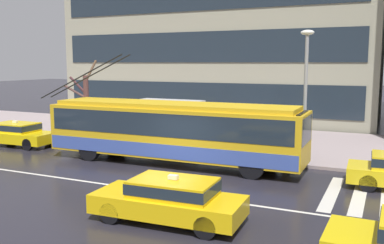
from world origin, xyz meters
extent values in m
plane|color=#222029|center=(0.00, 0.00, 0.00)|extent=(160.00, 160.00, 0.00)
cube|color=gray|center=(0.00, 9.52, 0.07)|extent=(80.00, 10.00, 0.14)
cube|color=beige|center=(6.08, 1.26, 0.00)|extent=(0.44, 4.40, 0.01)
cube|color=beige|center=(6.98, 1.26, 0.00)|extent=(0.44, 4.40, 0.01)
cube|color=silver|center=(0.00, -1.20, 0.00)|extent=(72.00, 0.14, 0.01)
cube|color=gold|center=(-1.12, 2.92, 1.50)|extent=(11.95, 2.60, 2.16)
cube|color=gold|center=(-1.12, 2.92, 2.68)|extent=(11.23, 2.35, 0.20)
cube|color=#1E2833|center=(-1.12, 2.92, 1.93)|extent=(11.48, 2.63, 0.99)
cube|color=#3C54A3|center=(-1.12, 2.92, 0.80)|extent=(11.83, 2.63, 0.60)
cube|color=#1E2833|center=(4.79, 2.99, 1.93)|extent=(0.14, 2.17, 1.08)
cube|color=black|center=(4.64, 2.98, 2.48)|extent=(0.18, 1.88, 0.28)
cylinder|color=black|center=(-5.97, 3.22, 3.86)|extent=(4.95, 0.12, 2.23)
cylinder|color=black|center=(-5.96, 2.52, 3.86)|extent=(4.95, 0.12, 2.23)
cylinder|color=black|center=(2.92, 4.05, 0.52)|extent=(1.04, 0.31, 1.04)
cylinder|color=black|center=(2.95, 1.88, 0.52)|extent=(1.04, 0.31, 1.04)
cylinder|color=black|center=(-4.95, 3.96, 0.52)|extent=(1.04, 0.31, 1.04)
cylinder|color=black|center=(-4.92, 1.79, 0.52)|extent=(1.04, 0.31, 1.04)
cube|color=yellow|center=(2.09, -3.58, 0.51)|extent=(4.47, 1.97, 0.55)
cube|color=yellow|center=(2.27, -3.57, 1.02)|extent=(2.44, 1.63, 0.48)
cube|color=#1E2833|center=(2.27, -3.57, 1.05)|extent=(2.49, 1.65, 0.31)
cube|color=silver|center=(2.27, -3.57, 1.33)|extent=(0.29, 0.17, 0.12)
cylinder|color=black|center=(0.68, -4.43, 0.31)|extent=(0.63, 0.23, 0.62)
cylinder|color=black|center=(0.60, -2.87, 0.31)|extent=(0.63, 0.23, 0.62)
cylinder|color=black|center=(3.57, -4.29, 0.31)|extent=(0.63, 0.23, 0.62)
cylinder|color=black|center=(3.50, -2.73, 0.31)|extent=(0.63, 0.23, 0.62)
cylinder|color=black|center=(7.15, 3.51, 0.31)|extent=(0.63, 0.22, 0.62)
cylinder|color=black|center=(7.21, 1.95, 0.31)|extent=(0.63, 0.22, 0.62)
cylinder|color=black|center=(7.30, -3.36, 0.31)|extent=(0.62, 0.21, 0.62)
cube|color=yellow|center=(-10.82, 3.10, 0.51)|extent=(4.32, 1.95, 0.55)
cube|color=yellow|center=(-10.99, 3.10, 1.02)|extent=(2.35, 1.63, 0.48)
cube|color=#1E2833|center=(-10.99, 3.10, 1.05)|extent=(2.40, 1.65, 0.31)
cube|color=silver|center=(-10.99, 3.10, 1.33)|extent=(0.29, 0.17, 0.12)
cylinder|color=black|center=(-9.44, 3.95, 0.31)|extent=(0.63, 0.22, 0.62)
cylinder|color=black|center=(-9.38, 2.36, 0.31)|extent=(0.63, 0.22, 0.62)
cylinder|color=black|center=(-12.25, 3.85, 0.31)|extent=(0.63, 0.22, 0.62)
cylinder|color=gray|center=(-1.55, 5.72, 1.29)|extent=(0.08, 0.08, 2.30)
cylinder|color=gray|center=(-4.98, 5.72, 1.29)|extent=(0.08, 0.08, 2.30)
cylinder|color=gray|center=(-1.55, 7.27, 1.29)|extent=(0.08, 0.08, 2.30)
cylinder|color=gray|center=(-4.98, 7.27, 1.29)|extent=(0.08, 0.08, 2.30)
cube|color=#99ADB2|center=(-3.27, 7.27, 1.34)|extent=(3.26, 0.04, 1.84)
cube|color=#B2B2B7|center=(-3.27, 6.50, 2.48)|extent=(3.73, 1.85, 0.08)
cube|color=brown|center=(-3.27, 6.89, 0.59)|extent=(2.40, 0.36, 0.08)
cylinder|color=#193048|center=(1.00, 6.94, 0.57)|extent=(0.14, 0.14, 0.87)
cylinder|color=#193048|center=(1.11, 7.05, 0.57)|extent=(0.14, 0.14, 0.87)
cylinder|color=#8E6D61|center=(1.05, 6.99, 1.32)|extent=(0.51, 0.51, 0.62)
sphere|color=tan|center=(1.05, 6.99, 1.74)|extent=(0.21, 0.21, 0.21)
cone|color=gold|center=(1.14, 7.08, 2.02)|extent=(1.55, 1.55, 0.30)
cylinder|color=#333333|center=(1.14, 7.08, 1.49)|extent=(0.02, 0.02, 0.77)
cylinder|color=#4B4C3E|center=(3.64, 4.89, 0.58)|extent=(0.14, 0.14, 0.89)
cylinder|color=#4B4C3E|center=(3.72, 5.03, 0.58)|extent=(0.14, 0.14, 0.89)
cylinder|color=#3E3739|center=(3.68, 4.96, 1.34)|extent=(0.49, 0.49, 0.61)
sphere|color=tan|center=(3.68, 4.96, 1.75)|extent=(0.21, 0.21, 0.21)
cone|color=#2B9250|center=(3.74, 5.07, 2.04)|extent=(1.32, 1.32, 0.29)
cylinder|color=#333333|center=(3.74, 5.07, 1.51)|extent=(0.02, 0.02, 0.76)
cylinder|color=brown|center=(3.41, 5.91, 0.54)|extent=(0.14, 0.14, 0.80)
cylinder|color=brown|center=(3.34, 5.77, 0.54)|extent=(0.14, 0.14, 0.80)
cylinder|color=#404B4C|center=(3.38, 5.84, 1.22)|extent=(0.48, 0.48, 0.56)
sphere|color=tan|center=(3.38, 5.84, 1.62)|extent=(0.23, 0.23, 0.23)
cone|color=black|center=(3.43, 5.95, 1.91)|extent=(1.47, 1.47, 0.29)
cylinder|color=#333333|center=(3.43, 5.95, 1.39)|extent=(0.02, 0.02, 0.74)
cylinder|color=gray|center=(4.25, 5.66, 2.96)|extent=(0.16, 0.16, 5.63)
ellipsoid|color=silver|center=(4.25, 5.66, 5.89)|extent=(0.60, 0.32, 0.24)
cylinder|color=brown|center=(-8.87, 6.61, 1.97)|extent=(0.31, 0.31, 3.67)
cylinder|color=brown|center=(-8.85, 7.11, 4.06)|extent=(0.18, 1.11, 1.34)
cylinder|color=brown|center=(-9.23, 6.35, 3.22)|extent=(0.89, 0.70, 1.11)
cylinder|color=brown|center=(-9.55, 6.46, 2.81)|extent=(1.45, 0.47, 0.87)
cube|color=#1E2833|center=(-5.11, 14.73, 2.02)|extent=(22.97, 0.06, 2.20)
cube|color=#1E2833|center=(-5.11, 14.73, 5.68)|extent=(22.97, 0.06, 2.20)
camera|label=1|loc=(7.75, -14.17, 4.57)|focal=40.26mm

